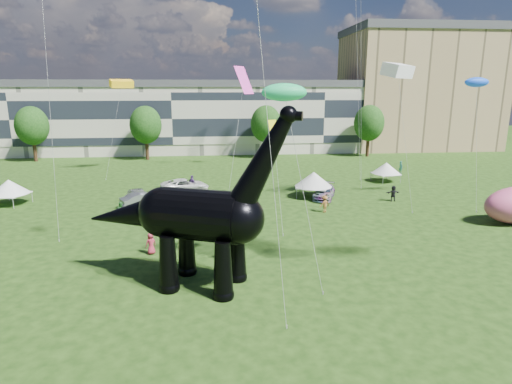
{
  "coord_description": "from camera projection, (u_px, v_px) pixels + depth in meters",
  "views": [
    {
      "loc": [
        -0.64,
        -19.51,
        11.75
      ],
      "look_at": [
        1.99,
        8.0,
        5.0
      ],
      "focal_mm": 30.0,
      "sensor_mm": 36.0,
      "label": 1
    }
  ],
  "objects": [
    {
      "name": "terrace_row",
      "position": [
        175.0,
        120.0,
        79.5
      ],
      "size": [
        78.0,
        11.0,
        12.0
      ],
      "primitive_type": "cube",
      "color": "beige",
      "rests_on": "ground"
    },
    {
      "name": "gazebo_left",
      "position": [
        9.0,
        187.0,
        43.76
      ],
      "size": [
        4.65,
        4.65,
        2.64
      ],
      "rotation": [
        0.0,
        0.0,
        -0.27
      ],
      "color": "white",
      "rests_on": "ground"
    },
    {
      "name": "apartment_block",
      "position": [
        417.0,
        92.0,
        85.67
      ],
      "size": [
        28.0,
        18.0,
        22.0
      ],
      "primitive_type": "cube",
      "color": "tan",
      "rests_on": "ground"
    },
    {
      "name": "gazebo_near",
      "position": [
        314.0,
        179.0,
        46.76
      ],
      "size": [
        5.4,
        5.4,
        2.83
      ],
      "rotation": [
        0.0,
        0.0,
        -0.43
      ],
      "color": "silver",
      "rests_on": "ground"
    },
    {
      "name": "car_silver",
      "position": [
        138.0,
        197.0,
        44.04
      ],
      "size": [
        3.34,
        5.11,
        1.62
      ],
      "primitive_type": "imported",
      "rotation": [
        0.0,
        0.0,
        0.33
      ],
      "color": "silver",
      "rests_on": "ground"
    },
    {
      "name": "gazebo_far",
      "position": [
        386.0,
        168.0,
        54.65
      ],
      "size": [
        4.29,
        4.29,
        2.48
      ],
      "rotation": [
        0.0,
        0.0,
        0.24
      ],
      "color": "silver",
      "rests_on": "ground"
    },
    {
      "name": "tree_mid_left",
      "position": [
        146.0,
        122.0,
        70.36
      ],
      "size": [
        5.2,
        5.2,
        9.44
      ],
      "color": "#382314",
      "rests_on": "ground"
    },
    {
      "name": "car_white",
      "position": [
        185.0,
        186.0,
        49.38
      ],
      "size": [
        5.87,
        3.49,
        1.53
      ],
      "primitive_type": "imported",
      "rotation": [
        0.0,
        0.0,
        1.75
      ],
      "color": "white",
      "rests_on": "ground"
    },
    {
      "name": "visitors",
      "position": [
        215.0,
        220.0,
        36.15
      ],
      "size": [
        52.13,
        47.84,
        1.89
      ],
      "color": "#533475",
      "rests_on": "ground"
    },
    {
      "name": "tree_far_left",
      "position": [
        32.0,
        123.0,
        68.69
      ],
      "size": [
        5.2,
        5.2,
        9.44
      ],
      "color": "#382314",
      "rests_on": "ground"
    },
    {
      "name": "dinosaur_sculpture",
      "position": [
        193.0,
        217.0,
        25.36
      ],
      "size": [
        13.51,
        6.94,
        11.28
      ],
      "rotation": [
        0.0,
        0.0,
        -0.38
      ],
      "color": "black",
      "rests_on": "ground"
    },
    {
      "name": "car_grey",
      "position": [
        144.0,
        200.0,
        43.15
      ],
      "size": [
        4.9,
        3.67,
        1.54
      ],
      "primitive_type": "imported",
      "rotation": [
        0.0,
        0.0,
        2.07
      ],
      "color": "gray",
      "rests_on": "ground"
    },
    {
      "name": "ground",
      "position": [
        232.0,
        325.0,
        21.71
      ],
      "size": [
        220.0,
        220.0,
        0.0
      ],
      "primitive_type": "plane",
      "color": "#16330C",
      "rests_on": "ground"
    },
    {
      "name": "car_dark",
      "position": [
        324.0,
        192.0,
        46.57
      ],
      "size": [
        3.67,
        5.32,
        1.43
      ],
      "primitive_type": "imported",
      "rotation": [
        0.0,
        0.0,
        -0.38
      ],
      "color": "#595960",
      "rests_on": "ground"
    },
    {
      "name": "tree_far_right",
      "position": [
        369.0,
        120.0,
        73.88
      ],
      "size": [
        5.2,
        5.2,
        9.44
      ],
      "color": "#382314",
      "rests_on": "ground"
    },
    {
      "name": "tree_mid_right",
      "position": [
        266.0,
        121.0,
        72.21
      ],
      "size": [
        5.2,
        5.2,
        9.44
      ],
      "color": "#382314",
      "rests_on": "ground"
    }
  ]
}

